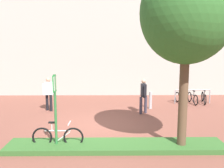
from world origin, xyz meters
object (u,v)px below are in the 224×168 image
(bollard_steel, at_px, (150,100))
(person_suited_dark, at_px, (143,94))
(tree_sidewalk, at_px, (187,13))
(parking_sign_post, at_px, (55,101))
(bike_rack_cluster, at_px, (192,98))
(person_shirt_blue, at_px, (49,92))
(bike_at_sign, at_px, (58,137))

(bollard_steel, xyz_separation_m, person_suited_dark, (-0.51, -0.94, 0.53))
(tree_sidewalk, bearing_deg, parking_sign_post, 179.07)
(parking_sign_post, distance_m, bollard_steel, 6.58)
(tree_sidewalk, bearing_deg, person_suited_dark, 98.21)
(person_suited_dark, bearing_deg, bollard_steel, 61.61)
(bollard_steel, bearing_deg, bike_rack_cluster, 24.41)
(bollard_steel, bearing_deg, person_shirt_blue, -176.11)
(bike_at_sign, bearing_deg, bollard_steel, 52.63)
(bike_at_sign, height_order, bollard_steel, bollard_steel)
(bollard_steel, height_order, person_suited_dark, person_suited_dark)
(tree_sidewalk, height_order, parking_sign_post, tree_sidewalk)
(parking_sign_post, height_order, bike_rack_cluster, parking_sign_post)
(parking_sign_post, xyz_separation_m, person_suited_dark, (3.37, 4.25, -0.59))
(bike_at_sign, distance_m, bike_rack_cluster, 9.04)
(bike_at_sign, bearing_deg, parking_sign_post, -98.46)
(bike_rack_cluster, bearing_deg, person_shirt_blue, -168.84)
(tree_sidewalk, relative_size, bike_at_sign, 3.44)
(bollard_steel, bearing_deg, bike_at_sign, -127.37)
(parking_sign_post, height_order, bollard_steel, parking_sign_post)
(person_shirt_blue, bearing_deg, tree_sidewalk, -42.18)
(bike_rack_cluster, xyz_separation_m, person_shirt_blue, (-7.95, -1.57, 0.63))
(person_shirt_blue, bearing_deg, bollard_steel, 3.89)
(bike_at_sign, xyz_separation_m, bollard_steel, (3.86, 5.06, 0.10))
(bike_at_sign, height_order, person_suited_dark, person_suited_dark)
(bike_at_sign, bearing_deg, tree_sidewalk, -2.83)
(parking_sign_post, bearing_deg, bike_rack_cluster, 44.35)
(person_suited_dark, bearing_deg, bike_rack_cluster, 34.15)
(bike_at_sign, relative_size, bollard_steel, 1.87)
(person_suited_dark, bearing_deg, parking_sign_post, -128.45)
(parking_sign_post, bearing_deg, tree_sidewalk, -0.93)
(parking_sign_post, xyz_separation_m, bike_at_sign, (0.02, 0.13, -1.22))
(tree_sidewalk, bearing_deg, bollard_steel, 91.22)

